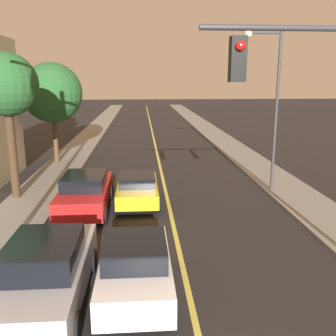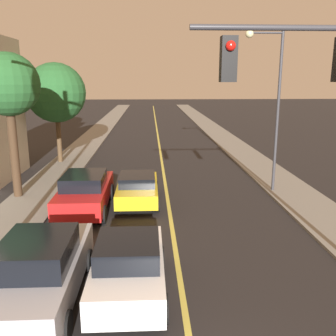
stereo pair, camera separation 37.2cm
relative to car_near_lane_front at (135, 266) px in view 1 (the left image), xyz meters
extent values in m
cube|color=black|center=(1.37, 31.50, -0.81)|extent=(9.82, 80.00, 0.01)
cube|color=#D1C14C|center=(1.37, 31.50, -0.80)|extent=(0.16, 76.00, 0.00)
cube|color=gray|center=(-4.78, 31.50, -0.75)|extent=(2.50, 80.00, 0.12)
cube|color=gray|center=(7.53, 31.50, -0.75)|extent=(2.50, 80.00, 0.12)
cube|color=white|center=(0.00, 0.03, -0.11)|extent=(1.77, 3.96, 0.71)
cube|color=black|center=(0.00, -0.13, 0.51)|extent=(1.55, 1.78, 0.52)
cylinder|color=black|center=(-0.84, 1.26, -0.46)|extent=(0.22, 0.70, 0.70)
cylinder|color=black|center=(0.84, 1.26, -0.46)|extent=(0.22, 0.70, 0.70)
cylinder|color=black|center=(-0.84, -1.19, -0.46)|extent=(0.22, 0.70, 0.70)
cylinder|color=black|center=(0.84, -1.19, -0.46)|extent=(0.22, 0.70, 0.70)
cube|color=gold|center=(0.00, 7.49, -0.20)|extent=(1.77, 4.09, 0.59)
cube|color=black|center=(0.00, 7.33, 0.31)|extent=(1.56, 1.84, 0.43)
cylinder|color=black|center=(-0.84, 8.76, -0.50)|extent=(0.22, 0.63, 0.63)
cylinder|color=black|center=(0.84, 8.76, -0.50)|extent=(0.22, 0.63, 0.63)
cylinder|color=black|center=(-0.84, 6.22, -0.50)|extent=(0.22, 0.63, 0.63)
cylinder|color=black|center=(0.84, 6.22, -0.50)|extent=(0.22, 0.63, 0.63)
cube|color=#A5A8B2|center=(-2.16, -0.18, -0.09)|extent=(1.85, 4.77, 0.79)
cube|color=black|center=(-2.16, -0.37, 0.63)|extent=(1.63, 2.14, 0.63)
cylinder|color=black|center=(-3.04, 1.29, -0.48)|extent=(0.22, 0.66, 0.66)
cylinder|color=black|center=(-1.28, 1.29, -0.48)|extent=(0.22, 0.66, 0.66)
cylinder|color=black|center=(-1.28, -1.66, -0.48)|extent=(0.22, 0.66, 0.66)
cube|color=red|center=(-2.16, 6.49, -0.06)|extent=(1.88, 4.81, 0.76)
cube|color=black|center=(-2.16, 6.30, 0.58)|extent=(1.66, 2.16, 0.53)
cylinder|color=black|center=(-3.05, 7.98, -0.45)|extent=(0.22, 0.73, 0.73)
cylinder|color=black|center=(-1.27, 7.98, -0.45)|extent=(0.22, 0.73, 0.73)
cylinder|color=black|center=(-3.05, 5.00, -0.45)|extent=(0.22, 0.73, 0.73)
cylinder|color=black|center=(-1.27, 5.00, -0.45)|extent=(0.22, 0.73, 0.73)
cylinder|color=#333338|center=(4.04, -0.96, 5.65)|extent=(5.29, 0.12, 0.12)
cube|color=black|center=(2.18, -0.96, 5.04)|extent=(0.32, 0.28, 0.90)
sphere|color=red|center=(2.18, -1.14, 5.29)|extent=(0.20, 0.20, 0.20)
cylinder|color=#333338|center=(6.63, 8.75, 3.07)|extent=(0.14, 0.14, 7.52)
cylinder|color=#333338|center=(5.87, 8.75, 6.68)|extent=(1.53, 0.09, 0.09)
sphere|color=beige|center=(5.10, 8.75, 6.63)|extent=(0.36, 0.36, 0.36)
cylinder|color=#4C3823|center=(-5.37, 15.86, 0.89)|extent=(0.30, 0.30, 3.17)
sphere|color=#235628|center=(-5.37, 15.86, 3.80)|extent=(3.79, 3.79, 3.79)
cylinder|color=#3D2B1C|center=(-5.63, 8.38, 1.38)|extent=(0.39, 0.39, 4.14)
sphere|color=#235628|center=(-5.63, 8.38, 4.43)|extent=(2.79, 2.79, 2.79)
camera|label=1|loc=(0.20, -8.73, 4.66)|focal=40.00mm
camera|label=2|loc=(0.58, -8.75, 4.66)|focal=40.00mm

